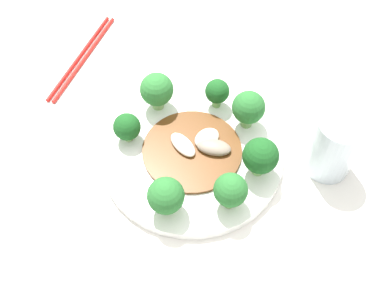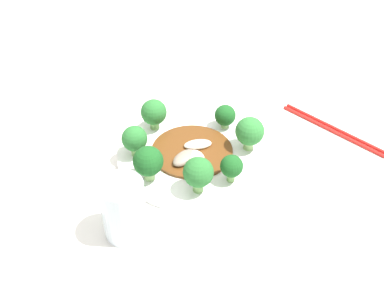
{
  "view_description": "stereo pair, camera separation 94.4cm",
  "coord_description": "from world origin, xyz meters",
  "px_view_note": "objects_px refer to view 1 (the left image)",
  "views": [
    {
      "loc": [
        0.09,
        -0.43,
        1.37
      ],
      "look_at": [
        -0.03,
        -0.03,
        0.79
      ],
      "focal_mm": 42.0,
      "sensor_mm": 36.0,
      "label": 1
    },
    {
      "loc": [
        0.47,
        0.44,
        1.35
      ],
      "look_at": [
        -0.03,
        -0.03,
        0.79
      ],
      "focal_mm": 42.0,
      "sensor_mm": 36.0,
      "label": 2
    }
  ],
  "objects_px": {
    "drinking_glass": "(334,146)",
    "broccoli_southeast": "(231,190)",
    "broccoli_south": "(166,196)",
    "broccoli_northwest": "(157,90)",
    "chopsticks": "(83,57)",
    "stirfry_center": "(196,148)",
    "broccoli_west": "(127,127)",
    "broccoli_north": "(217,92)",
    "broccoli_northeast": "(248,108)",
    "plate": "(192,154)",
    "broccoli_east": "(261,156)"
  },
  "relations": [
    {
      "from": "drinking_glass",
      "to": "broccoli_southeast",
      "type": "bearing_deg",
      "value": -137.3
    },
    {
      "from": "broccoli_south",
      "to": "drinking_glass",
      "type": "xyz_separation_m",
      "value": [
        0.22,
        0.16,
        -0.0
      ]
    },
    {
      "from": "broccoli_northwest",
      "to": "chopsticks",
      "type": "height_order",
      "value": "broccoli_northwest"
    },
    {
      "from": "broccoli_northwest",
      "to": "stirfry_center",
      "type": "relative_size",
      "value": 0.44
    },
    {
      "from": "broccoli_south",
      "to": "broccoli_southeast",
      "type": "height_order",
      "value": "broccoli_south"
    },
    {
      "from": "broccoli_west",
      "to": "drinking_glass",
      "type": "bearing_deg",
      "value": 9.11
    },
    {
      "from": "broccoli_north",
      "to": "broccoli_southeast",
      "type": "xyz_separation_m",
      "value": [
        0.07,
        -0.18,
        0.0
      ]
    },
    {
      "from": "stirfry_center",
      "to": "broccoli_north",
      "type": "bearing_deg",
      "value": 86.37
    },
    {
      "from": "broccoli_northwest",
      "to": "drinking_glass",
      "type": "distance_m",
      "value": 0.3
    },
    {
      "from": "broccoli_west",
      "to": "broccoli_north",
      "type": "bearing_deg",
      "value": 43.29
    },
    {
      "from": "broccoli_west",
      "to": "broccoli_north",
      "type": "distance_m",
      "value": 0.16
    },
    {
      "from": "broccoli_south",
      "to": "broccoli_north",
      "type": "bearing_deg",
      "value": 85.71
    },
    {
      "from": "broccoli_southeast",
      "to": "drinking_glass",
      "type": "relative_size",
      "value": 0.6
    },
    {
      "from": "broccoli_north",
      "to": "broccoli_south",
      "type": "height_order",
      "value": "broccoli_south"
    },
    {
      "from": "broccoli_northeast",
      "to": "chopsticks",
      "type": "bearing_deg",
      "value": 166.61
    },
    {
      "from": "plate",
      "to": "broccoli_south",
      "type": "bearing_deg",
      "value": -92.35
    },
    {
      "from": "broccoli_west",
      "to": "broccoli_east",
      "type": "relative_size",
      "value": 0.75
    },
    {
      "from": "plate",
      "to": "broccoli_north",
      "type": "xyz_separation_m",
      "value": [
        0.01,
        0.11,
        0.04
      ]
    },
    {
      "from": "broccoli_south",
      "to": "broccoli_west",
      "type": "bearing_deg",
      "value": 133.96
    },
    {
      "from": "stirfry_center",
      "to": "chopsticks",
      "type": "xyz_separation_m",
      "value": [
        -0.28,
        0.16,
        -0.02
      ]
    },
    {
      "from": "broccoli_northeast",
      "to": "stirfry_center",
      "type": "xyz_separation_m",
      "value": [
        -0.07,
        -0.08,
        -0.04
      ]
    },
    {
      "from": "broccoli_west",
      "to": "broccoli_east",
      "type": "distance_m",
      "value": 0.22
    },
    {
      "from": "plate",
      "to": "broccoli_northeast",
      "type": "relative_size",
      "value": 4.17
    },
    {
      "from": "drinking_glass",
      "to": "broccoli_northeast",
      "type": "bearing_deg",
      "value": 166.54
    },
    {
      "from": "broccoli_west",
      "to": "chopsticks",
      "type": "distance_m",
      "value": 0.24
    },
    {
      "from": "plate",
      "to": "drinking_glass",
      "type": "distance_m",
      "value": 0.22
    },
    {
      "from": "broccoli_south",
      "to": "broccoli_northwest",
      "type": "bearing_deg",
      "value": 113.17
    },
    {
      "from": "broccoli_southeast",
      "to": "broccoli_northwest",
      "type": "bearing_deg",
      "value": 137.62
    },
    {
      "from": "plate",
      "to": "broccoli_northwest",
      "type": "height_order",
      "value": "broccoli_northwest"
    },
    {
      "from": "stirfry_center",
      "to": "drinking_glass",
      "type": "relative_size",
      "value": 1.49
    },
    {
      "from": "broccoli_west",
      "to": "broccoli_south",
      "type": "xyz_separation_m",
      "value": [
        0.1,
        -0.11,
        0.01
      ]
    },
    {
      "from": "broccoli_northeast",
      "to": "drinking_glass",
      "type": "distance_m",
      "value": 0.15
    },
    {
      "from": "stirfry_center",
      "to": "broccoli_northeast",
      "type": "bearing_deg",
      "value": 49.18
    },
    {
      "from": "plate",
      "to": "chopsticks",
      "type": "relative_size",
      "value": 1.19
    },
    {
      "from": "plate",
      "to": "broccoli_southeast",
      "type": "relative_size",
      "value": 4.54
    },
    {
      "from": "broccoli_northwest",
      "to": "chopsticks",
      "type": "xyz_separation_m",
      "value": [
        -0.19,
        0.09,
        -0.05
      ]
    },
    {
      "from": "broccoli_west",
      "to": "broccoli_northwest",
      "type": "height_order",
      "value": "broccoli_northwest"
    },
    {
      "from": "broccoli_east",
      "to": "chopsticks",
      "type": "bearing_deg",
      "value": 156.18
    },
    {
      "from": "broccoli_northeast",
      "to": "plate",
      "type": "bearing_deg",
      "value": -131.53
    },
    {
      "from": "broccoli_south",
      "to": "stirfry_center",
      "type": "height_order",
      "value": "broccoli_south"
    },
    {
      "from": "broccoli_north",
      "to": "broccoli_south",
      "type": "distance_m",
      "value": 0.22
    },
    {
      "from": "broccoli_north",
      "to": "broccoli_northwest",
      "type": "height_order",
      "value": "broccoli_northwest"
    },
    {
      "from": "plate",
      "to": "chopsticks",
      "type": "xyz_separation_m",
      "value": [
        -0.27,
        0.16,
        -0.0
      ]
    },
    {
      "from": "plate",
      "to": "broccoli_west",
      "type": "height_order",
      "value": "broccoli_west"
    },
    {
      "from": "broccoli_northeast",
      "to": "broccoli_southeast",
      "type": "bearing_deg",
      "value": -86.55
    },
    {
      "from": "chopsticks",
      "to": "drinking_glass",
      "type": "bearing_deg",
      "value": -13.41
    },
    {
      "from": "broccoli_east",
      "to": "broccoli_south",
      "type": "bearing_deg",
      "value": -137.28
    },
    {
      "from": "plate",
      "to": "broccoli_west",
      "type": "bearing_deg",
      "value": -177.38
    },
    {
      "from": "broccoli_northeast",
      "to": "broccoli_south",
      "type": "relative_size",
      "value": 1.05
    },
    {
      "from": "plate",
      "to": "broccoli_east",
      "type": "height_order",
      "value": "broccoli_east"
    }
  ]
}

